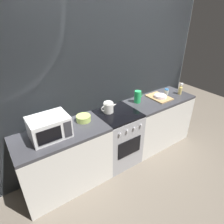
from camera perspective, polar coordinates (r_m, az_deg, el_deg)
The scene contains 12 objects.
ground_plane at distance 3.42m, azimuth 1.50°, elevation -13.57°, with size 8.00×8.00×0.00m, color #6B6054.
back_wall at distance 3.00m, azimuth -1.89°, elevation 7.22°, with size 3.60×0.05×2.40m.
counter_left at distance 2.81m, azimuth -13.80°, elevation -13.54°, with size 1.20×0.60×0.90m.
stove_unit at distance 3.13m, azimuth 1.62°, elevation -7.51°, with size 0.60×0.63×0.90m.
counter_right at distance 3.65m, azimuth 13.08°, elevation -2.49°, with size 1.20×0.60×0.90m.
microwave at distance 2.43m, azimuth -18.03°, elevation -4.26°, with size 0.46×0.35×0.27m.
kettle at distance 2.87m, azimuth -1.05°, elevation 1.43°, with size 0.28×0.15×0.17m.
mixing_bowl at distance 2.70m, azimuth -8.43°, elevation -1.82°, with size 0.20×0.20×0.08m, color #B7D166.
pitcher at distance 3.19m, azimuth 7.58°, elevation 4.51°, with size 0.16×0.11×0.20m.
dish_pile at distance 3.45m, azimuth 13.87°, elevation 4.39°, with size 0.30×0.40×0.07m.
spice_jar at distance 3.61m, azimuth 15.77°, elevation 5.77°, with size 0.08×0.08×0.10m.
spray_bottle at distance 3.69m, azimuth 19.50°, elevation 6.17°, with size 0.08×0.06×0.20m.
Camera 1 is at (-1.51, -2.01, 2.31)m, focal length 30.97 mm.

